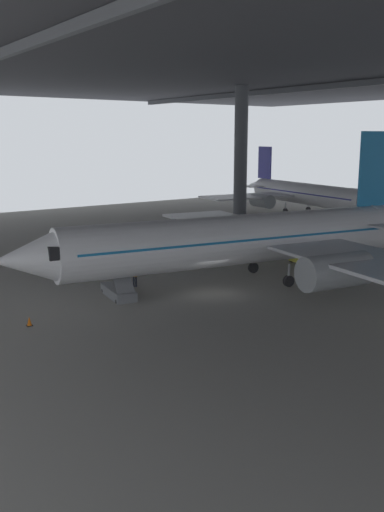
# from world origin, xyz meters

# --- Properties ---
(ground_plane) EXTENTS (110.00, 110.00, 0.00)m
(ground_plane) POSITION_xyz_m (0.00, 0.00, 0.00)
(ground_plane) COLOR gray
(hangar_structure) EXTENTS (121.00, 99.00, 19.17)m
(hangar_structure) POSITION_xyz_m (-0.09, 13.77, 18.53)
(hangar_structure) COLOR #4C4F54
(hangar_structure) RESTS_ON ground_plane
(airplane_main) EXTENTS (37.58, 38.52, 11.99)m
(airplane_main) POSITION_xyz_m (-0.33, 4.11, 3.55)
(airplane_main) COLOR white
(airplane_main) RESTS_ON ground_plane
(boarding_stairs) EXTENTS (4.48, 2.13, 4.77)m
(boarding_stairs) POSITION_xyz_m (-2.72, -6.31, 0.74)
(boarding_stairs) COLOR slate
(boarding_stairs) RESTS_ON ground_plane
(crew_worker_by_stairs) EXTENTS (0.39, 0.46, 1.67)m
(crew_worker_by_stairs) POSITION_xyz_m (-4.38, -3.94, 0.95)
(crew_worker_by_stairs) COLOR #232838
(crew_worker_by_stairs) RESTS_ON ground_plane
(airplane_distant) EXTENTS (31.05, 30.23, 9.96)m
(airplane_distant) POSITION_xyz_m (-25.96, 37.83, 3.17)
(airplane_distant) COLOR white
(airplane_distant) RESTS_ON ground_plane
(traffic_cone_orange) EXTENTS (0.36, 0.36, 0.60)m
(traffic_cone_orange) POSITION_xyz_m (-0.09, -13.96, 0.29)
(traffic_cone_orange) COLOR black
(traffic_cone_orange) RESTS_ON ground_plane
(baggage_tug) EXTENTS (1.54, 2.34, 0.90)m
(baggage_tug) POSITION_xyz_m (-2.87, 13.15, 0.53)
(baggage_tug) COLOR yellow
(baggage_tug) RESTS_ON ground_plane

